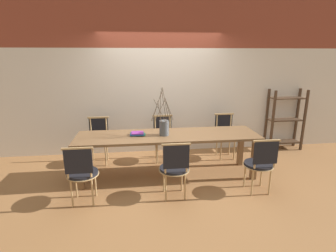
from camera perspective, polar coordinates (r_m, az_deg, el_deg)
ground_plane at (r=4.71m, az=0.00°, el=-10.68°), size 16.00×16.00×0.00m
wall_rear at (r=5.54m, az=-1.64°, el=10.48°), size 12.00×0.06×3.20m
dining_table at (r=4.46m, az=0.00°, el=-2.99°), size 3.07×0.81×0.76m
chair_near_leftend at (r=3.88m, az=-18.28°, el=-9.39°), size 0.45×0.45×0.90m
chair_near_left at (r=3.83m, az=1.46°, el=-8.87°), size 0.45×0.45×0.90m
chair_near_center at (r=4.21m, az=19.41°, el=-7.50°), size 0.45×0.45×0.90m
chair_far_leftend at (r=5.25m, az=-14.90°, el=-2.64°), size 0.45×0.45×0.90m
chair_far_left at (r=5.22m, az=-1.05°, el=-2.22°), size 0.45×0.45×0.90m
chair_far_center at (r=5.49m, az=12.35°, el=-1.68°), size 0.45×0.45×0.90m
vase_centerpiece at (r=4.36m, az=-0.86°, el=-0.23°), size 0.38×0.39×0.81m
book_stack at (r=4.43m, az=-6.66°, el=-1.69°), size 0.26×0.19×0.05m
shelving_rack at (r=6.35m, az=24.13°, el=1.22°), size 0.77×0.32×1.34m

